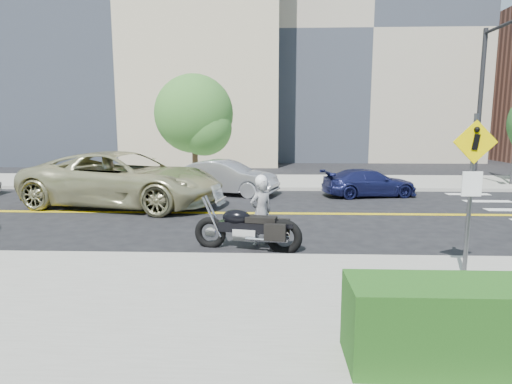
{
  "coord_description": "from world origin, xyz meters",
  "views": [
    {
      "loc": [
        0.6,
        -14.08,
        2.96
      ],
      "look_at": [
        0.19,
        -2.99,
        1.2
      ],
      "focal_mm": 30.0,
      "sensor_mm": 36.0,
      "label": 1
    }
  ],
  "objects_px": {
    "motorcycle": "(248,218)",
    "suv": "(124,179)",
    "motorcyclist": "(261,210)",
    "parked_car_silver": "(226,177)",
    "parked_car_blue": "(369,183)",
    "pedestrian_sign": "(472,180)"
  },
  "relations": [
    {
      "from": "motorcycle",
      "to": "suv",
      "type": "bearing_deg",
      "value": 142.85
    },
    {
      "from": "motorcycle",
      "to": "suv",
      "type": "xyz_separation_m",
      "value": [
        -4.8,
        5.32,
        0.22
      ]
    },
    {
      "from": "motorcyclist",
      "to": "suv",
      "type": "distance_m",
      "value": 7.08
    },
    {
      "from": "suv",
      "to": "parked_car_silver",
      "type": "height_order",
      "value": "suv"
    },
    {
      "from": "motorcycle",
      "to": "parked_car_silver",
      "type": "relative_size",
      "value": 0.57
    },
    {
      "from": "motorcycle",
      "to": "parked_car_blue",
      "type": "relative_size",
      "value": 0.65
    },
    {
      "from": "parked_car_blue",
      "to": "suv",
      "type": "bearing_deg",
      "value": 94.1
    },
    {
      "from": "pedestrian_sign",
      "to": "parked_car_silver",
      "type": "distance_m",
      "value": 11.69
    },
    {
      "from": "motorcyclist",
      "to": "parked_car_silver",
      "type": "bearing_deg",
      "value": -109.7
    },
    {
      "from": "motorcyclist",
      "to": "parked_car_blue",
      "type": "height_order",
      "value": "motorcyclist"
    },
    {
      "from": "motorcycle",
      "to": "parked_car_blue",
      "type": "distance_m",
      "value": 9.09
    },
    {
      "from": "parked_car_silver",
      "to": "motorcycle",
      "type": "bearing_deg",
      "value": -153.99
    },
    {
      "from": "suv",
      "to": "parked_car_silver",
      "type": "distance_m",
      "value": 4.39
    },
    {
      "from": "motorcyclist",
      "to": "motorcycle",
      "type": "relative_size",
      "value": 0.69
    },
    {
      "from": "motorcycle",
      "to": "parked_car_blue",
      "type": "bearing_deg",
      "value": 70.36
    },
    {
      "from": "motorcyclist",
      "to": "motorcycle",
      "type": "height_order",
      "value": "motorcyclist"
    },
    {
      "from": "parked_car_silver",
      "to": "motorcyclist",
      "type": "bearing_deg",
      "value": -151.26
    },
    {
      "from": "pedestrian_sign",
      "to": "parked_car_blue",
      "type": "bearing_deg",
      "value": 87.47
    },
    {
      "from": "suv",
      "to": "parked_car_blue",
      "type": "xyz_separation_m",
      "value": [
        9.4,
        2.51,
        -0.43
      ]
    },
    {
      "from": "motorcyclist",
      "to": "motorcycle",
      "type": "distance_m",
      "value": 0.53
    },
    {
      "from": "pedestrian_sign",
      "to": "suv",
      "type": "height_order",
      "value": "pedestrian_sign"
    },
    {
      "from": "parked_car_silver",
      "to": "parked_car_blue",
      "type": "relative_size",
      "value": 1.13
    }
  ]
}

